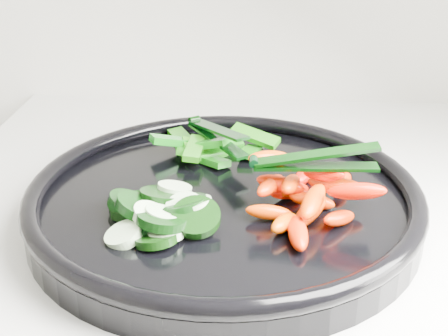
{
  "coord_description": "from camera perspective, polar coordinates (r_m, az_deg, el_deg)",
  "views": [
    {
      "loc": [
        -0.66,
        1.12,
        1.23
      ],
      "look_at": [
        -0.7,
        1.64,
        0.99
      ],
      "focal_mm": 50.0,
      "sensor_mm": 36.0,
      "label": 1
    }
  ],
  "objects": [
    {
      "name": "carrot_pile",
      "position": [
        0.56,
        7.54,
        -2.31
      ],
      "size": [
        0.12,
        0.16,
        0.05
      ],
      "color": "#FF4300",
      "rests_on": "veggie_tray"
    },
    {
      "name": "tong_carrot",
      "position": [
        0.55,
        8.05,
        0.66
      ],
      "size": [
        0.11,
        0.02,
        0.02
      ],
      "color": "black",
      "rests_on": "carrot_pile"
    },
    {
      "name": "pepper_pile",
      "position": [
        0.68,
        -1.63,
        1.92
      ],
      "size": [
        0.14,
        0.11,
        0.04
      ],
      "color": "#0D710A",
      "rests_on": "veggie_tray"
    },
    {
      "name": "cucumber_pile",
      "position": [
        0.55,
        -6.25,
        -3.93
      ],
      "size": [
        0.12,
        0.11,
        0.04
      ],
      "color": "black",
      "rests_on": "veggie_tray"
    },
    {
      "name": "veggie_tray",
      "position": [
        0.59,
        0.0,
        -3.02
      ],
      "size": [
        0.47,
        0.47,
        0.04
      ],
      "color": "black",
      "rests_on": "counter"
    },
    {
      "name": "tong_pepper",
      "position": [
        0.67,
        -0.76,
        3.17
      ],
      "size": [
        0.07,
        0.1,
        0.02
      ],
      "color": "black",
      "rests_on": "pepper_pile"
    }
  ]
}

